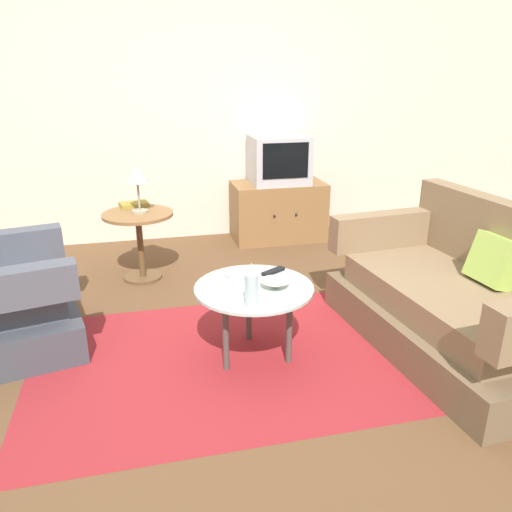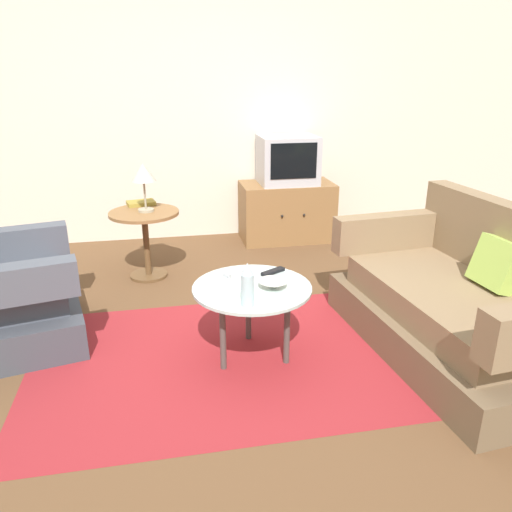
{
  "view_description": "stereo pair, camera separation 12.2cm",
  "coord_description": "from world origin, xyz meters",
  "px_view_note": "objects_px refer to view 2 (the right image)",
  "views": [
    {
      "loc": [
        -0.6,
        -2.62,
        1.63
      ],
      "look_at": [
        0.07,
        0.19,
        0.55
      ],
      "focal_mm": 34.97,
      "sensor_mm": 36.0,
      "label": 1
    },
    {
      "loc": [
        -0.48,
        -2.64,
        1.63
      ],
      "look_at": [
        0.07,
        0.19,
        0.55
      ],
      "focal_mm": 34.97,
      "sensor_mm": 36.0,
      "label": 2
    }
  ],
  "objects_px": {
    "side_table": "(145,230)",
    "tv_remote_dark": "(273,272)",
    "table_lamp": "(143,175)",
    "coffee_table": "(252,294)",
    "vase": "(247,285)",
    "tv_stand": "(287,211)",
    "television": "(288,160)",
    "bowl": "(273,284)",
    "couch": "(462,305)",
    "tv_remote_silver": "(236,272)",
    "mug": "(237,280)",
    "book": "(141,203)"
  },
  "relations": [
    {
      "from": "table_lamp",
      "to": "bowl",
      "type": "height_order",
      "value": "table_lamp"
    },
    {
      "from": "television",
      "to": "tv_stand",
      "type": "bearing_deg",
      "value": -90.0
    },
    {
      "from": "coffee_table",
      "to": "bowl",
      "type": "height_order",
      "value": "bowl"
    },
    {
      "from": "table_lamp",
      "to": "tv_remote_silver",
      "type": "bearing_deg",
      "value": -65.3
    },
    {
      "from": "vase",
      "to": "book",
      "type": "height_order",
      "value": "vase"
    },
    {
      "from": "tv_remote_silver",
      "to": "side_table",
      "type": "bearing_deg",
      "value": -98.61
    },
    {
      "from": "coffee_table",
      "to": "tv_stand",
      "type": "height_order",
      "value": "tv_stand"
    },
    {
      "from": "couch",
      "to": "television",
      "type": "distance_m",
      "value": 2.41
    },
    {
      "from": "bowl",
      "to": "tv_remote_silver",
      "type": "xyz_separation_m",
      "value": [
        -0.18,
        0.25,
        -0.01
      ]
    },
    {
      "from": "tv_stand",
      "to": "vase",
      "type": "relative_size",
      "value": 3.79
    },
    {
      "from": "coffee_table",
      "to": "vase",
      "type": "bearing_deg",
      "value": -106.4
    },
    {
      "from": "side_table",
      "to": "tv_remote_dark",
      "type": "bearing_deg",
      "value": -57.05
    },
    {
      "from": "side_table",
      "to": "book",
      "type": "relative_size",
      "value": 2.22
    },
    {
      "from": "bowl",
      "to": "book",
      "type": "height_order",
      "value": "book"
    },
    {
      "from": "side_table",
      "to": "mug",
      "type": "relative_size",
      "value": 4.69
    },
    {
      "from": "vase",
      "to": "bowl",
      "type": "distance_m",
      "value": 0.28
    },
    {
      "from": "mug",
      "to": "book",
      "type": "distance_m",
      "value": 1.71
    },
    {
      "from": "bowl",
      "to": "tv_remote_silver",
      "type": "height_order",
      "value": "bowl"
    },
    {
      "from": "television",
      "to": "bowl",
      "type": "relative_size",
      "value": 3.25
    },
    {
      "from": "coffee_table",
      "to": "side_table",
      "type": "relative_size",
      "value": 1.23
    },
    {
      "from": "coffee_table",
      "to": "tv_stand",
      "type": "distance_m",
      "value": 2.27
    },
    {
      "from": "book",
      "to": "coffee_table",
      "type": "bearing_deg",
      "value": -80.33
    },
    {
      "from": "couch",
      "to": "tv_remote_silver",
      "type": "distance_m",
      "value": 1.38
    },
    {
      "from": "television",
      "to": "table_lamp",
      "type": "xyz_separation_m",
      "value": [
        -1.36,
        -0.75,
        0.05
      ]
    },
    {
      "from": "couch",
      "to": "tv_stand",
      "type": "bearing_deg",
      "value": 7.0
    },
    {
      "from": "coffee_table",
      "to": "television",
      "type": "relative_size",
      "value": 1.25
    },
    {
      "from": "vase",
      "to": "mug",
      "type": "relative_size",
      "value": 2.0
    },
    {
      "from": "couch",
      "to": "coffee_table",
      "type": "height_order",
      "value": "couch"
    },
    {
      "from": "bowl",
      "to": "tv_remote_silver",
      "type": "distance_m",
      "value": 0.31
    },
    {
      "from": "side_table",
      "to": "bowl",
      "type": "xyz_separation_m",
      "value": [
        0.74,
        -1.43,
        0.07
      ]
    },
    {
      "from": "mug",
      "to": "tv_remote_silver",
      "type": "bearing_deg",
      "value": 83.53
    },
    {
      "from": "tv_stand",
      "to": "table_lamp",
      "type": "xyz_separation_m",
      "value": [
        -1.36,
        -0.74,
        0.57
      ]
    },
    {
      "from": "couch",
      "to": "bowl",
      "type": "xyz_separation_m",
      "value": [
        -1.14,
        0.12,
        0.18
      ]
    },
    {
      "from": "tv_stand",
      "to": "television",
      "type": "distance_m",
      "value": 0.52
    },
    {
      "from": "television",
      "to": "tv_remote_dark",
      "type": "relative_size",
      "value": 3.36
    },
    {
      "from": "tv_stand",
      "to": "couch",
      "type": "bearing_deg",
      "value": -77.63
    },
    {
      "from": "television",
      "to": "vase",
      "type": "distance_m",
      "value": 2.52
    },
    {
      "from": "couch",
      "to": "side_table",
      "type": "bearing_deg",
      "value": 45.18
    },
    {
      "from": "tv_stand",
      "to": "mug",
      "type": "relative_size",
      "value": 7.59
    },
    {
      "from": "tv_remote_dark",
      "to": "tv_remote_silver",
      "type": "bearing_deg",
      "value": 140.32
    },
    {
      "from": "table_lamp",
      "to": "bowl",
      "type": "distance_m",
      "value": 1.65
    },
    {
      "from": "vase",
      "to": "bowl",
      "type": "relative_size",
      "value": 1.41
    },
    {
      "from": "side_table",
      "to": "table_lamp",
      "type": "relative_size",
      "value": 1.47
    },
    {
      "from": "couch",
      "to": "bowl",
      "type": "relative_size",
      "value": 9.95
    },
    {
      "from": "vase",
      "to": "tv_remote_silver",
      "type": "bearing_deg",
      "value": 89.19
    },
    {
      "from": "table_lamp",
      "to": "tv_remote_silver",
      "type": "height_order",
      "value": "table_lamp"
    },
    {
      "from": "coffee_table",
      "to": "mug",
      "type": "bearing_deg",
      "value": -178.3
    },
    {
      "from": "side_table",
      "to": "bowl",
      "type": "distance_m",
      "value": 1.61
    },
    {
      "from": "side_table",
      "to": "bowl",
      "type": "height_order",
      "value": "side_table"
    },
    {
      "from": "table_lamp",
      "to": "tv_remote_dark",
      "type": "relative_size",
      "value": 2.33
    }
  ]
}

